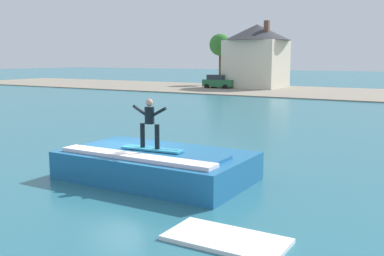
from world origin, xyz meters
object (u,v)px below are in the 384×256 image
(wave_crest, at_px, (156,165))
(car_near_shore, at_px, (219,82))
(surfboard, at_px, (152,149))
(surfer, at_px, (150,121))
(house_with_chimney, at_px, (257,53))
(tree_tall_bare, at_px, (220,45))

(wave_crest, height_order, car_near_shore, car_near_shore)
(surfboard, bearing_deg, surfer, -154.11)
(house_with_chimney, height_order, tree_tall_bare, house_with_chimney)
(surfer, xyz_separation_m, house_with_chimney, (-14.71, 44.97, 2.57))
(wave_crest, xyz_separation_m, tree_tall_bare, (-21.67, 47.65, 5.37))
(wave_crest, bearing_deg, tree_tall_bare, 114.45)
(car_near_shore, relative_size, tree_tall_bare, 0.54)
(tree_tall_bare, bearing_deg, car_near_shore, -64.59)
(surfboard, distance_m, car_near_shore, 45.27)
(surfer, relative_size, car_near_shore, 0.40)
(tree_tall_bare, bearing_deg, house_with_chimney, -23.08)
(wave_crest, relative_size, surfboard, 2.86)
(wave_crest, bearing_deg, house_with_chimney, 108.25)
(surfer, xyz_separation_m, car_near_shore, (-18.50, 41.31, -1.11))
(wave_crest, bearing_deg, surfboard, -81.71)
(wave_crest, height_order, surfer, surfer)
(car_near_shore, relative_size, house_with_chimney, 0.46)
(surfer, bearing_deg, tree_tall_bare, 114.30)
(wave_crest, relative_size, house_with_chimney, 0.71)
(surfer, bearing_deg, house_with_chimney, 108.12)
(surfboard, height_order, car_near_shore, car_near_shore)
(surfer, bearing_deg, car_near_shore, 114.12)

